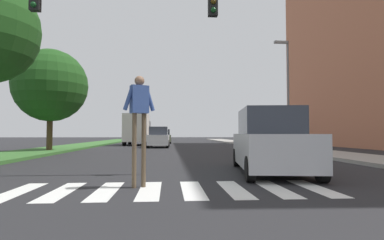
# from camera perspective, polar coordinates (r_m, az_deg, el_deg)

# --- Properties ---
(ground_plane) EXTENTS (140.00, 140.00, 0.00)m
(ground_plane) POSITION_cam_1_polar(r_m,az_deg,el_deg) (29.35, -4.25, -4.82)
(ground_plane) COLOR #262628
(crosswalk) EXTENTS (6.75, 2.20, 0.01)m
(crosswalk) POSITION_cam_1_polar(r_m,az_deg,el_deg) (6.74, -3.84, -12.69)
(crosswalk) COLOR silver
(crosswalk) RESTS_ON ground_plane
(median_strip) EXTENTS (3.37, 64.00, 0.15)m
(median_strip) POSITION_cam_1_polar(r_m,az_deg,el_deg) (28.50, -20.74, -4.58)
(median_strip) COLOR #386B2D
(median_strip) RESTS_ON ground_plane
(tree_far) EXTENTS (4.65, 4.65, 6.47)m
(tree_far) POSITION_cam_1_polar(r_m,az_deg,el_deg) (22.07, -24.56, 5.77)
(tree_far) COLOR #4C3823
(tree_far) RESTS_ON median_strip
(sidewalk_right) EXTENTS (3.00, 64.00, 0.15)m
(sidewalk_right) POSITION_cam_1_polar(r_m,az_deg,el_deg) (28.72, 13.48, -4.66)
(sidewalk_right) COLOR #9E9991
(sidewalk_right) RESTS_ON ground_plane
(traffic_light_gantry) EXTENTS (9.43, 0.30, 6.00)m
(traffic_light_gantry) POSITION_cam_1_polar(r_m,az_deg,el_deg) (10.31, -26.94, 15.76)
(traffic_light_gantry) COLOR gold
(traffic_light_gantry) RESTS_ON median_strip
(street_lamp_right) EXTENTS (1.02, 0.24, 7.50)m
(street_lamp_right) POSITION_cam_1_polar(r_m,az_deg,el_deg) (22.60, 17.02, 6.27)
(street_lamp_right) COLOR slate
(street_lamp_right) RESTS_ON sidewalk_right
(pedestrian_performer) EXTENTS (0.71, 0.40, 2.49)m
(pedestrian_performer) POSITION_cam_1_polar(r_m,az_deg,el_deg) (7.03, -9.67, 1.33)
(pedestrian_performer) COLOR brown
(pedestrian_performer) RESTS_ON ground_plane
(suv_crossing) EXTENTS (2.51, 4.81, 1.97)m
(suv_crossing) POSITION_cam_1_polar(r_m,az_deg,el_deg) (9.84, 14.18, -3.96)
(suv_crossing) COLOR #B7B7BC
(suv_crossing) RESTS_ON ground_plane
(sedan_midblock) EXTENTS (1.88, 4.22, 1.77)m
(sedan_midblock) POSITION_cam_1_polar(r_m,az_deg,el_deg) (26.96, -6.12, -3.29)
(sedan_midblock) COLOR silver
(sedan_midblock) RESTS_ON ground_plane
(sedan_distant) EXTENTS (1.98, 4.19, 1.69)m
(sedan_distant) POSITION_cam_1_polar(r_m,az_deg,el_deg) (37.48, -5.38, -3.11)
(sedan_distant) COLOR gray
(sedan_distant) RESTS_ON ground_plane
(truck_box_delivery) EXTENTS (2.40, 6.20, 3.10)m
(truck_box_delivery) POSITION_cam_1_polar(r_m,az_deg,el_deg) (32.42, -9.99, -1.68)
(truck_box_delivery) COLOR black
(truck_box_delivery) RESTS_ON ground_plane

